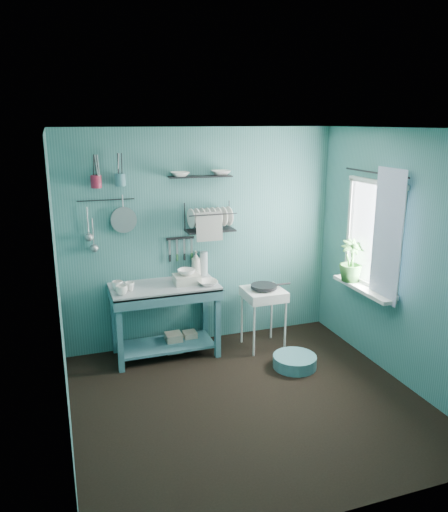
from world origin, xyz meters
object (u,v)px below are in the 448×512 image
object	(u,v)px
work_counter	(165,320)
water_bottle	(204,263)
frying_pan	(264,286)
mug_left	(122,290)
mug_right	(118,286)
dish_rack	(210,217)
storage_tin_small	(190,340)
potted_plant	(351,261)
floor_basin	(295,361)
soap_bottle	(196,264)
storage_tin_large	(174,342)
wash_tub	(187,279)
hotplate_stand	(263,318)
utensil_cup_magenta	(96,182)
utensil_cup_teal	(120,180)
mug_mid	(130,286)
colander	(124,220)

from	to	relation	value
work_counter	water_bottle	xyz separation A→B (m)	(0.52, 0.22, 0.55)
frying_pan	mug_left	bearing A→B (deg)	179.84
mug_right	dish_rack	bearing A→B (deg)	8.25
storage_tin_small	dish_rack	bearing A→B (deg)	15.27
frying_pan	potted_plant	bearing A→B (deg)	-22.98
dish_rack	floor_basin	size ratio (longest dim) A/B	1.18
soap_bottle	storage_tin_small	distance (m)	0.89
soap_bottle	potted_plant	xyz separation A→B (m)	(1.58, -0.74, 0.09)
storage_tin_large	wash_tub	bearing A→B (deg)	-25.02
hotplate_stand	water_bottle	bearing A→B (deg)	158.38
hotplate_stand	storage_tin_large	distance (m)	1.07
wash_tub	utensil_cup_magenta	world-z (taller)	utensil_cup_magenta
dish_rack	storage_tin_small	size ratio (longest dim) A/B	2.75
dish_rack	potted_plant	size ratio (longest dim) A/B	1.17
utensil_cup_teal	floor_basin	world-z (taller)	utensil_cup_teal
work_counter	mug_mid	world-z (taller)	mug_mid
storage_tin_large	mug_mid	bearing A→B (deg)	-167.09
potted_plant	colander	bearing A→B (deg)	161.85
utensil_cup_magenta	storage_tin_small	distance (m)	2.08
frying_pan	storage_tin_small	size ratio (longest dim) A/B	1.50
work_counter	hotplate_stand	xyz separation A→B (m)	(1.11, -0.16, -0.06)
hotplate_stand	colander	distance (m)	1.94
mug_left	wash_tub	xyz separation A→B (m)	(0.73, 0.14, 0.00)
mug_right	water_bottle	bearing A→B (deg)	12.17
frying_pan	storage_tin_large	size ratio (longest dim) A/B	1.36
mug_right	utensil_cup_teal	world-z (taller)	utensil_cup_teal
potted_plant	work_counter	bearing A→B (deg)	164.91
floor_basin	storage_tin_small	bearing A→B (deg)	138.68
mug_left	hotplate_stand	size ratio (longest dim) A/B	0.17
mug_mid	wash_tub	world-z (taller)	wash_tub
work_counter	colander	xyz separation A→B (m)	(-0.37, 0.24, 1.12)
water_bottle	floor_basin	size ratio (longest dim) A/B	0.60
utensil_cup_teal	work_counter	bearing A→B (deg)	-28.20
mug_right	mug_mid	bearing A→B (deg)	-26.57
utensil_cup_magenta	wash_tub	bearing A→B (deg)	-14.41
dish_rack	colander	distance (m)	0.95
water_bottle	utensil_cup_magenta	bearing A→B (deg)	-179.34
water_bottle	frying_pan	bearing A→B (deg)	-32.87
work_counter	mug_mid	xyz separation A→B (m)	(-0.38, -0.06, 0.46)
storage_tin_large	mug_left	bearing A→B (deg)	-160.10
wash_tub	utensil_cup_magenta	size ratio (longest dim) A/B	2.15
wash_tub	water_bottle	world-z (taller)	water_bottle
mug_right	storage_tin_large	world-z (taller)	mug_right
hotplate_stand	floor_basin	distance (m)	0.66
work_counter	colander	distance (m)	1.20
storage_tin_large	water_bottle	bearing A→B (deg)	22.04
mug_left	mug_mid	bearing A→B (deg)	45.00
wash_tub	frying_pan	distance (m)	0.89
dish_rack	water_bottle	bearing A→B (deg)	124.09
hotplate_stand	storage_tin_small	bearing A→B (deg)	174.56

